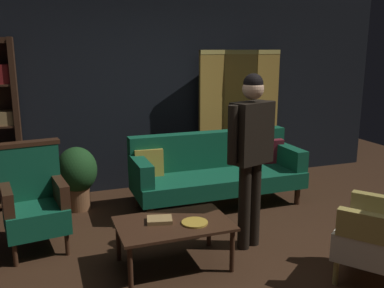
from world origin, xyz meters
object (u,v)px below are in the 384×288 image
at_px(coffee_table, 174,227).
at_px(brass_tray, 195,223).
at_px(book_tan_leather, 160,220).
at_px(armchair_wing_left, 34,200).
at_px(potted_plant, 77,174).
at_px(velvet_couch, 216,168).
at_px(armchair_gilt_accent, 384,228).
at_px(standing_figure, 251,146).
at_px(folding_screen, 240,115).

height_order(coffee_table, brass_tray, brass_tray).
xyz_separation_m(coffee_table, brass_tray, (0.17, -0.08, 0.05)).
bearing_deg(brass_tray, book_tan_leather, 153.93).
xyz_separation_m(armchair_wing_left, potted_plant, (0.48, 0.90, -0.04)).
relative_size(coffee_table, armchair_wing_left, 0.96).
height_order(velvet_couch, armchair_gilt_accent, armchair_gilt_accent).
height_order(armchair_gilt_accent, potted_plant, armchair_gilt_accent).
bearing_deg(brass_tray, potted_plant, 115.47).
relative_size(armchair_wing_left, standing_figure, 0.61).
xyz_separation_m(standing_figure, book_tan_leather, (-0.93, -0.07, -0.59)).
xyz_separation_m(potted_plant, book_tan_leather, (0.57, -1.65, -0.01)).
bearing_deg(armchair_wing_left, standing_figure, -18.94).
bearing_deg(brass_tray, velvet_couch, 60.58).
xyz_separation_m(book_tan_leather, brass_tray, (0.28, -0.14, -0.01)).
height_order(armchair_gilt_accent, standing_figure, standing_figure).
height_order(armchair_gilt_accent, book_tan_leather, armchair_gilt_accent).
bearing_deg(brass_tray, coffee_table, 153.30).
bearing_deg(armchair_gilt_accent, brass_tray, 150.82).
height_order(velvet_couch, potted_plant, velvet_couch).
xyz_separation_m(coffee_table, armchair_wing_left, (-1.16, 0.80, 0.12)).
relative_size(folding_screen, standing_figure, 1.12).
bearing_deg(standing_figure, armchair_gilt_accent, -53.42).
xyz_separation_m(folding_screen, coffee_table, (-1.66, -2.10, -0.61)).
bearing_deg(folding_screen, coffee_table, -128.41).
relative_size(coffee_table, armchair_gilt_accent, 0.96).
relative_size(velvet_couch, standing_figure, 1.25).
bearing_deg(armchair_wing_left, potted_plant, 62.20).
distance_m(armchair_wing_left, standing_figure, 2.15).
relative_size(armchair_gilt_accent, book_tan_leather, 4.72).
relative_size(armchair_gilt_accent, standing_figure, 0.61).
xyz_separation_m(folding_screen, velvet_couch, (-0.69, -0.75, -0.53)).
height_order(velvet_couch, standing_figure, standing_figure).
xyz_separation_m(armchair_gilt_accent, standing_figure, (-0.72, 0.97, 0.54)).
bearing_deg(folding_screen, velvet_couch, -132.40).
distance_m(armchair_wing_left, book_tan_leather, 1.29).
relative_size(coffee_table, brass_tray, 4.29).
xyz_separation_m(coffee_table, armchair_gilt_accent, (1.54, -0.85, 0.12)).
relative_size(armchair_wing_left, book_tan_leather, 4.72).
relative_size(potted_plant, book_tan_leather, 3.52).
distance_m(book_tan_leather, brass_tray, 0.31).
distance_m(velvet_couch, standing_figure, 1.35).
relative_size(folding_screen, book_tan_leather, 8.62).
relative_size(armchair_gilt_accent, armchair_wing_left, 1.00).
distance_m(folding_screen, armchair_wing_left, 3.14).
height_order(armchair_wing_left, book_tan_leather, armchair_wing_left).
relative_size(armchair_gilt_accent, potted_plant, 1.34).
relative_size(armchair_gilt_accent, brass_tray, 4.46).
bearing_deg(armchair_gilt_accent, coffee_table, 151.09).
bearing_deg(armchair_gilt_accent, book_tan_leather, 151.34).
distance_m(coffee_table, book_tan_leather, 0.14).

